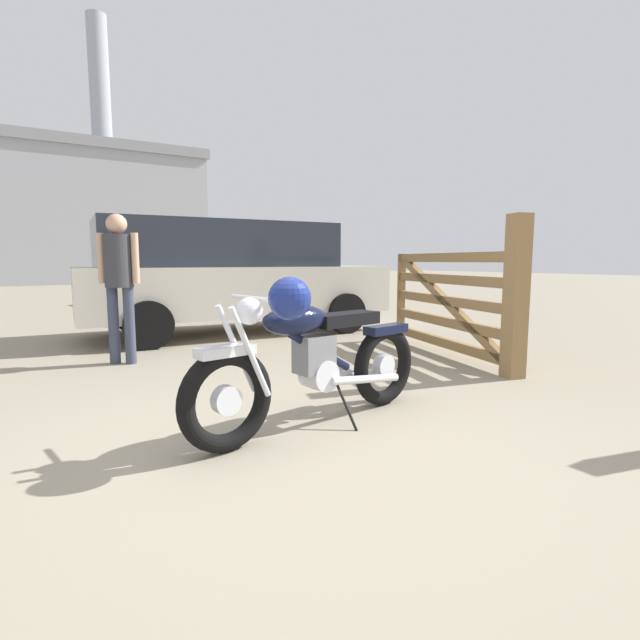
{
  "coord_description": "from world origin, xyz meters",
  "views": [
    {
      "loc": [
        -1.36,
        -2.44,
        1.15
      ],
      "look_at": [
        0.65,
        0.77,
        0.68
      ],
      "focal_mm": 26.86,
      "sensor_mm": 36.0,
      "label": 1
    }
  ],
  "objects_px": {
    "blue_hatchback_right": "(215,269)",
    "timber_gate": "(460,300)",
    "bystander": "(119,273)",
    "vintage_motorcycle": "(313,358)",
    "pale_sedan_back": "(230,274)"
  },
  "relations": [
    {
      "from": "bystander",
      "to": "timber_gate",
      "type": "bearing_deg",
      "value": -84.73
    },
    {
      "from": "bystander",
      "to": "blue_hatchback_right",
      "type": "bearing_deg",
      "value": 7.06
    },
    {
      "from": "bystander",
      "to": "blue_hatchback_right",
      "type": "relative_size",
      "value": 0.41
    },
    {
      "from": "vintage_motorcycle",
      "to": "timber_gate",
      "type": "distance_m",
      "value": 2.86
    },
    {
      "from": "bystander",
      "to": "blue_hatchback_right",
      "type": "height_order",
      "value": "blue_hatchback_right"
    },
    {
      "from": "bystander",
      "to": "pale_sedan_back",
      "type": "relative_size",
      "value": 0.34
    },
    {
      "from": "timber_gate",
      "to": "bystander",
      "type": "relative_size",
      "value": 1.5
    },
    {
      "from": "blue_hatchback_right",
      "to": "pale_sedan_back",
      "type": "bearing_deg",
      "value": -115.08
    },
    {
      "from": "vintage_motorcycle",
      "to": "pale_sedan_back",
      "type": "xyz_separation_m",
      "value": [
        1.16,
        4.45,
        0.45
      ]
    },
    {
      "from": "bystander",
      "to": "blue_hatchback_right",
      "type": "xyz_separation_m",
      "value": [
        3.7,
        7.29,
        -0.1
      ]
    },
    {
      "from": "blue_hatchback_right",
      "to": "timber_gate",
      "type": "bearing_deg",
      "value": -99.68
    },
    {
      "from": "timber_gate",
      "to": "bystander",
      "type": "height_order",
      "value": "bystander"
    },
    {
      "from": "vintage_motorcycle",
      "to": "pale_sedan_back",
      "type": "height_order",
      "value": "pale_sedan_back"
    },
    {
      "from": "pale_sedan_back",
      "to": "vintage_motorcycle",
      "type": "bearing_deg",
      "value": -100.55
    },
    {
      "from": "timber_gate",
      "to": "blue_hatchback_right",
      "type": "distance_m",
      "value": 9.15
    }
  ]
}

